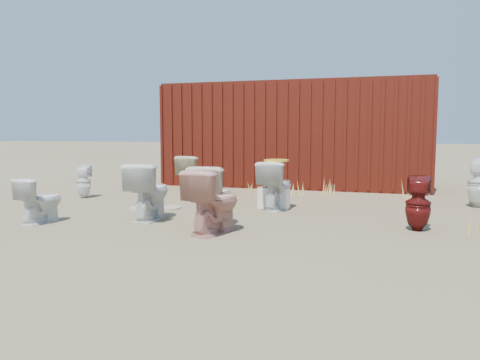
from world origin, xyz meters
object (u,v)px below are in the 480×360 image
(toilet_back_a, at_px, (83,182))
(shipping_container, at_px, (296,135))
(toilet_back_beige_right, at_px, (196,176))
(toilet_front_maroon, at_px, (418,204))
(toilet_front_a, at_px, (40,200))
(toilet_front_c, at_px, (149,192))
(toilet_back_e, at_px, (480,183))
(toilet_front_pink, at_px, (214,201))
(toilet_back_beige_left, at_px, (213,196))
(loose_tank, at_px, (274,198))
(toilet_back_yellowlid, at_px, (276,185))

(toilet_back_a, bearing_deg, shipping_container, -152.93)
(toilet_back_a, distance_m, toilet_back_beige_right, 2.17)
(toilet_front_maroon, xyz_separation_m, toilet_back_beige_right, (-3.96, 2.14, 0.05))
(toilet_front_a, height_order, toilet_front_c, toilet_front_c)
(toilet_front_maroon, height_order, toilet_back_e, toilet_back_e)
(toilet_back_a, bearing_deg, toilet_back_e, 169.15)
(toilet_front_pink, relative_size, toilet_back_e, 0.96)
(toilet_front_c, distance_m, toilet_back_e, 5.46)
(toilet_front_a, xyz_separation_m, toilet_back_beige_left, (2.39, 0.47, 0.09))
(toilet_front_maroon, height_order, loose_tank, toilet_front_maroon)
(toilet_back_yellowlid, bearing_deg, toilet_back_e, -151.85)
(toilet_front_pink, xyz_separation_m, toilet_back_yellowlid, (0.34, 2.01, -0.01))
(toilet_back_beige_right, relative_size, loose_tank, 1.62)
(toilet_front_maroon, relative_size, toilet_back_yellowlid, 0.88)
(toilet_front_c, bearing_deg, toilet_back_a, -39.21)
(toilet_front_maroon, xyz_separation_m, toilet_back_beige_left, (-2.61, -0.55, 0.06))
(toilet_front_pink, bearing_deg, toilet_front_a, 19.17)
(toilet_front_a, bearing_deg, toilet_front_c, -142.16)
(toilet_back_yellowlid, relative_size, toilet_back_e, 0.95)
(toilet_front_c, xyz_separation_m, toilet_back_e, (4.76, 2.67, 0.01))
(toilet_back_beige_left, height_order, toilet_back_beige_right, toilet_back_beige_left)
(toilet_front_maroon, xyz_separation_m, loose_tank, (-2.17, 1.15, -0.18))
(toilet_back_beige_left, xyz_separation_m, toilet_back_yellowlid, (0.49, 1.63, -0.02))
(toilet_back_yellowlid, bearing_deg, toilet_front_c, 50.25)
(toilet_front_c, height_order, toilet_front_maroon, toilet_front_c)
(toilet_back_beige_left, bearing_deg, toilet_back_a, -30.88)
(toilet_front_maroon, height_order, toilet_back_beige_left, toilet_back_beige_left)
(toilet_back_beige_left, bearing_deg, toilet_front_a, 9.14)
(toilet_back_beige_right, bearing_deg, toilet_back_beige_left, 132.73)
(toilet_front_a, xyz_separation_m, loose_tank, (2.83, 2.17, -0.14))
(toilet_front_maroon, height_order, toilet_back_a, toilet_front_maroon)
(loose_tank, bearing_deg, toilet_back_yellowlid, -47.68)
(toilet_back_beige_left, distance_m, toilet_back_yellowlid, 1.71)
(toilet_front_a, xyz_separation_m, toilet_back_beige_right, (1.03, 3.15, 0.08))
(toilet_front_maroon, distance_m, toilet_back_yellowlid, 2.38)
(toilet_back_a, distance_m, toilet_back_yellowlid, 3.87)
(shipping_container, xyz_separation_m, loose_tank, (0.32, -3.76, -1.02))
(toilet_front_maroon, relative_size, toilet_back_beige_left, 0.85)
(toilet_front_a, relative_size, toilet_front_c, 0.77)
(toilet_front_a, bearing_deg, toilet_back_e, -139.67)
(toilet_front_pink, distance_m, toilet_back_a, 4.18)
(toilet_back_a, height_order, toilet_back_beige_left, toilet_back_beige_left)
(toilet_front_pink, xyz_separation_m, toilet_front_maroon, (2.45, 0.93, -0.05))
(toilet_front_c, relative_size, toilet_back_a, 1.31)
(toilet_front_pink, relative_size, toilet_front_maroon, 1.15)
(toilet_front_pink, xyz_separation_m, toilet_back_beige_left, (-0.15, 0.38, 0.01))
(toilet_front_c, xyz_separation_m, toilet_front_maroon, (3.66, 0.36, -0.06))
(toilet_back_a, relative_size, toilet_back_beige_right, 0.78)
(toilet_front_maroon, distance_m, toilet_back_beige_right, 4.50)
(toilet_back_beige_right, height_order, toilet_back_yellowlid, toilet_back_beige_right)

